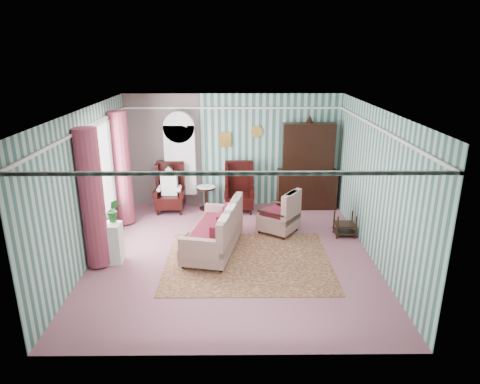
{
  "coord_description": "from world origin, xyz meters",
  "views": [
    {
      "loc": [
        0.08,
        -7.79,
        3.93
      ],
      "look_at": [
        0.15,
        0.6,
        1.13
      ],
      "focal_mm": 32.0,
      "sensor_mm": 36.0,
      "label": 1
    }
  ],
  "objects_px": {
    "round_side_table": "(206,198)",
    "coffee_table": "(205,249)",
    "bookcase": "(181,165)",
    "seated_woman": "(170,189)",
    "wingback_left": "(170,188)",
    "sofa": "(213,228)",
    "plant_stand": "(108,243)",
    "floral_armchair": "(279,210)",
    "nest_table": "(345,224)",
    "dresser_hutch": "(308,164)",
    "wingback_right": "(239,188)"
  },
  "relations": [
    {
      "from": "bookcase",
      "to": "plant_stand",
      "type": "relative_size",
      "value": 2.8
    },
    {
      "from": "round_side_table",
      "to": "coffee_table",
      "type": "bearing_deg",
      "value": -86.79
    },
    {
      "from": "seated_woman",
      "to": "nest_table",
      "type": "xyz_separation_m",
      "value": [
        4.07,
        -1.55,
        -0.32
      ]
    },
    {
      "from": "plant_stand",
      "to": "floral_armchair",
      "type": "xyz_separation_m",
      "value": [
        3.42,
        1.41,
        0.14
      ]
    },
    {
      "from": "plant_stand",
      "to": "sofa",
      "type": "relative_size",
      "value": 0.4
    },
    {
      "from": "wingback_right",
      "to": "round_side_table",
      "type": "bearing_deg",
      "value": 169.99
    },
    {
      "from": "floral_armchair",
      "to": "sofa",
      "type": "bearing_deg",
      "value": 156.69
    },
    {
      "from": "wingback_right",
      "to": "coffee_table",
      "type": "distance_m",
      "value": 2.71
    },
    {
      "from": "bookcase",
      "to": "seated_woman",
      "type": "relative_size",
      "value": 1.9
    },
    {
      "from": "plant_stand",
      "to": "sofa",
      "type": "bearing_deg",
      "value": 14.01
    },
    {
      "from": "wingback_left",
      "to": "plant_stand",
      "type": "height_order",
      "value": "wingback_left"
    },
    {
      "from": "plant_stand",
      "to": "sofa",
      "type": "height_order",
      "value": "sofa"
    },
    {
      "from": "seated_woman",
      "to": "floral_armchair",
      "type": "height_order",
      "value": "seated_woman"
    },
    {
      "from": "wingback_left",
      "to": "nest_table",
      "type": "bearing_deg",
      "value": -20.85
    },
    {
      "from": "coffee_table",
      "to": "floral_armchair",
      "type": "bearing_deg",
      "value": 38.4
    },
    {
      "from": "dresser_hutch",
      "to": "wingback_left",
      "type": "height_order",
      "value": "dresser_hutch"
    },
    {
      "from": "wingback_left",
      "to": "sofa",
      "type": "distance_m",
      "value": 2.55
    },
    {
      "from": "bookcase",
      "to": "sofa",
      "type": "distance_m",
      "value": 2.87
    },
    {
      "from": "seated_woman",
      "to": "sofa",
      "type": "relative_size",
      "value": 0.6
    },
    {
      "from": "wingback_left",
      "to": "dresser_hutch",
      "type": "bearing_deg",
      "value": 4.41
    },
    {
      "from": "bookcase",
      "to": "coffee_table",
      "type": "distance_m",
      "value": 3.22
    },
    {
      "from": "bookcase",
      "to": "seated_woman",
      "type": "height_order",
      "value": "bookcase"
    },
    {
      "from": "dresser_hutch",
      "to": "wingback_right",
      "type": "relative_size",
      "value": 1.89
    },
    {
      "from": "plant_stand",
      "to": "coffee_table",
      "type": "xyz_separation_m",
      "value": [
        1.85,
        0.16,
        -0.21
      ]
    },
    {
      "from": "sofa",
      "to": "bookcase",
      "type": "bearing_deg",
      "value": 31.25
    },
    {
      "from": "coffee_table",
      "to": "wingback_left",
      "type": "bearing_deg",
      "value": 112.15
    },
    {
      "from": "wingback_left",
      "to": "nest_table",
      "type": "distance_m",
      "value": 4.37
    },
    {
      "from": "round_side_table",
      "to": "coffee_table",
      "type": "distance_m",
      "value": 2.74
    },
    {
      "from": "round_side_table",
      "to": "wingback_left",
      "type": "bearing_deg",
      "value": -170.54
    },
    {
      "from": "nest_table",
      "to": "dresser_hutch",
      "type": "bearing_deg",
      "value": 107.39
    },
    {
      "from": "nest_table",
      "to": "coffee_table",
      "type": "height_order",
      "value": "nest_table"
    },
    {
      "from": "wingback_left",
      "to": "floral_armchair",
      "type": "bearing_deg",
      "value": -27.11
    },
    {
      "from": "bookcase",
      "to": "dresser_hutch",
      "type": "relative_size",
      "value": 0.95
    },
    {
      "from": "wingback_right",
      "to": "round_side_table",
      "type": "distance_m",
      "value": 0.92
    },
    {
      "from": "coffee_table",
      "to": "seated_woman",
      "type": "bearing_deg",
      "value": 112.15
    },
    {
      "from": "sofa",
      "to": "floral_armchair",
      "type": "bearing_deg",
      "value": -45.98
    },
    {
      "from": "round_side_table",
      "to": "floral_armchair",
      "type": "bearing_deg",
      "value": -40.91
    },
    {
      "from": "dresser_hutch",
      "to": "seated_woman",
      "type": "distance_m",
      "value": 3.56
    },
    {
      "from": "wingback_left",
      "to": "bookcase",
      "type": "bearing_deg",
      "value": 57.34
    },
    {
      "from": "bookcase",
      "to": "wingback_left",
      "type": "bearing_deg",
      "value": -122.66
    },
    {
      "from": "round_side_table",
      "to": "dresser_hutch",
      "type": "bearing_deg",
      "value": 2.64
    },
    {
      "from": "plant_stand",
      "to": "coffee_table",
      "type": "relative_size",
      "value": 0.87
    },
    {
      "from": "seated_woman",
      "to": "floral_armchair",
      "type": "relative_size",
      "value": 1.1
    },
    {
      "from": "nest_table",
      "to": "plant_stand",
      "type": "bearing_deg",
      "value": -166.16
    },
    {
      "from": "plant_stand",
      "to": "coffee_table",
      "type": "distance_m",
      "value": 1.87
    },
    {
      "from": "coffee_table",
      "to": "bookcase",
      "type": "bearing_deg",
      "value": 105.1
    },
    {
      "from": "wingback_left",
      "to": "sofa",
      "type": "relative_size",
      "value": 0.63
    },
    {
      "from": "seated_woman",
      "to": "coffee_table",
      "type": "bearing_deg",
      "value": -67.85
    },
    {
      "from": "nest_table",
      "to": "round_side_table",
      "type": "bearing_deg",
      "value": 151.8
    },
    {
      "from": "dresser_hutch",
      "to": "coffee_table",
      "type": "bearing_deg",
      "value": -130.58
    }
  ]
}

